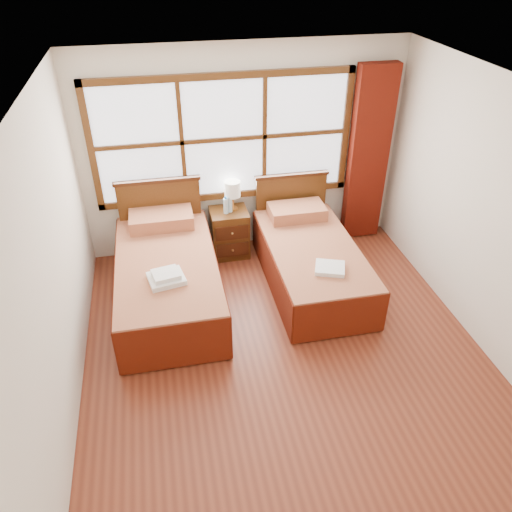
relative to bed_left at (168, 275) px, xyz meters
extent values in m
plane|color=brown|center=(1.09, -1.20, -0.33)|extent=(4.50, 4.50, 0.00)
plane|color=white|center=(1.09, -1.20, 2.27)|extent=(4.50, 4.50, 0.00)
plane|color=silver|center=(1.09, 1.05, 0.97)|extent=(4.00, 0.00, 4.00)
plane|color=silver|center=(-0.91, -1.20, 0.97)|extent=(0.00, 4.50, 4.50)
plane|color=silver|center=(3.09, -1.20, 0.97)|extent=(0.00, 4.50, 4.50)
cube|color=white|center=(0.84, 1.02, 1.17)|extent=(3.00, 0.02, 1.40)
cube|color=#4F2C11|center=(0.84, 1.00, 0.43)|extent=(3.16, 0.06, 0.08)
cube|color=#4F2C11|center=(0.84, 1.00, 1.91)|extent=(3.16, 0.06, 0.08)
cube|color=#4F2C11|center=(-0.70, 1.00, 1.17)|extent=(0.08, 0.06, 1.56)
cube|color=#4F2C11|center=(2.38, 1.00, 1.17)|extent=(0.08, 0.06, 1.56)
cube|color=#4F2C11|center=(0.34, 1.00, 1.17)|extent=(0.05, 0.05, 1.40)
cube|color=#4F2C11|center=(1.34, 1.00, 1.17)|extent=(0.05, 0.05, 1.40)
cube|color=#4F2C11|center=(0.84, 1.00, 1.17)|extent=(3.00, 0.05, 0.05)
cube|color=#5E1409|center=(2.69, 0.91, 0.84)|extent=(0.50, 0.16, 2.30)
cube|color=#3B1B0C|center=(0.00, -0.07, -0.17)|extent=(0.97, 1.94, 0.32)
cube|color=maroon|center=(0.00, -0.07, 0.12)|extent=(1.09, 2.15, 0.26)
cube|color=#5C1809|center=(-0.54, -0.07, -0.04)|extent=(0.03, 2.15, 0.54)
cube|color=#5C1809|center=(0.54, -0.07, -0.04)|extent=(0.03, 2.15, 0.54)
cube|color=#5C1809|center=(0.00, -1.13, -0.04)|extent=(1.09, 0.03, 0.54)
cube|color=maroon|center=(0.00, 0.71, 0.33)|extent=(0.76, 0.44, 0.17)
cube|color=#4F2C11|center=(0.00, 0.94, 0.20)|extent=(1.01, 0.06, 1.05)
cube|color=#3B1B0C|center=(0.00, 0.94, 0.73)|extent=(1.05, 0.08, 0.04)
cube|color=#3B1B0C|center=(1.69, -0.07, -0.18)|extent=(0.89, 1.79, 0.29)
cube|color=maroon|center=(1.69, -0.07, 0.08)|extent=(1.00, 1.98, 0.24)
cube|color=#5C1809|center=(1.19, -0.07, -0.06)|extent=(0.03, 1.98, 0.50)
cube|color=#5C1809|center=(2.20, -0.07, -0.06)|extent=(0.03, 1.98, 0.50)
cube|color=#5C1809|center=(1.69, -1.05, -0.06)|extent=(1.00, 0.03, 0.50)
cube|color=maroon|center=(1.69, 0.65, 0.28)|extent=(0.70, 0.41, 0.16)
cube|color=#4F2C11|center=(1.69, 0.94, 0.16)|extent=(0.93, 0.06, 0.97)
cube|color=#3B1B0C|center=(1.69, 0.94, 0.65)|extent=(0.97, 0.08, 0.04)
cube|color=#4F2C11|center=(0.84, 0.80, -0.02)|extent=(0.47, 0.42, 0.63)
cube|color=#3B1B0C|center=(0.84, 0.58, -0.14)|extent=(0.41, 0.02, 0.19)
cube|color=#3B1B0C|center=(0.84, 0.58, 0.11)|extent=(0.41, 0.02, 0.19)
sphere|color=#A07036|center=(0.84, 0.56, -0.14)|extent=(0.03, 0.03, 0.03)
sphere|color=#A07036|center=(0.84, 0.56, 0.11)|extent=(0.03, 0.03, 0.03)
cube|color=white|center=(-0.01, -0.46, 0.28)|extent=(0.41, 0.37, 0.06)
cube|color=white|center=(-0.01, -0.46, 0.33)|extent=(0.31, 0.28, 0.05)
cube|color=white|center=(1.73, -0.56, 0.23)|extent=(0.39, 0.37, 0.05)
cylinder|color=gold|center=(0.91, 0.85, 0.31)|extent=(0.12, 0.12, 0.02)
cylinder|color=gold|center=(0.91, 0.85, 0.40)|extent=(0.03, 0.03, 0.16)
cylinder|color=white|center=(0.91, 0.85, 0.58)|extent=(0.20, 0.20, 0.20)
cylinder|color=silver|center=(0.80, 0.76, 0.40)|extent=(0.06, 0.06, 0.20)
cylinder|color=blue|center=(0.80, 0.76, 0.51)|extent=(0.03, 0.03, 0.03)
cylinder|color=silver|center=(0.86, 0.79, 0.40)|extent=(0.06, 0.06, 0.21)
cylinder|color=blue|center=(0.86, 0.79, 0.52)|extent=(0.03, 0.03, 0.03)
camera|label=1|loc=(0.05, -4.70, 3.32)|focal=35.00mm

